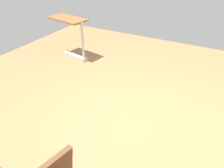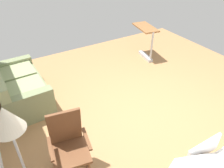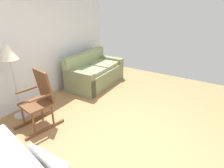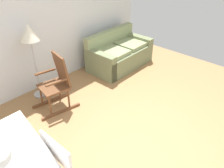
# 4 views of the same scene
# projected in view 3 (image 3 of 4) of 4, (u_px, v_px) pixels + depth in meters

# --- Properties ---
(ground_plane) EXTENTS (6.65, 6.65, 0.00)m
(ground_plane) POSITION_uv_depth(u_px,v_px,m) (136.00, 143.00, 3.18)
(ground_plane) COLOR #9E7247
(back_wall) EXTENTS (5.52, 0.10, 2.70)m
(back_wall) POSITION_uv_depth(u_px,v_px,m) (19.00, 43.00, 3.90)
(back_wall) COLOR silver
(back_wall) RESTS_ON ground
(couch) EXTENTS (1.62, 0.88, 0.85)m
(couch) POSITION_uv_depth(u_px,v_px,m) (95.00, 74.00, 5.27)
(couch) COLOR #737D57
(couch) RESTS_ON ground
(rocking_chair) EXTENTS (0.83, 0.60, 1.05)m
(rocking_chair) POSITION_uv_depth(u_px,v_px,m) (39.00, 100.00, 3.48)
(rocking_chair) COLOR brown
(rocking_chair) RESTS_ON ground
(floor_lamp) EXTENTS (0.34, 0.34, 1.48)m
(floor_lamp) POSITION_uv_depth(u_px,v_px,m) (9.00, 57.00, 3.43)
(floor_lamp) COLOR #B2B5BA
(floor_lamp) RESTS_ON ground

